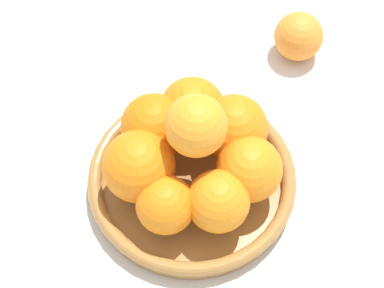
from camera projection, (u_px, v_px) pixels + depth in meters
name	position (u px, v px, depth m)	size (l,w,h in m)	color
ground_plane	(192.00, 186.00, 0.78)	(4.00, 4.00, 0.00)	silver
fruit_bowl	(192.00, 180.00, 0.76)	(0.25, 0.25, 0.03)	#A57238
orange_pile	(192.00, 150.00, 0.72)	(0.19, 0.20, 0.13)	orange
stray_orange	(299.00, 36.00, 0.86)	(0.07, 0.07, 0.07)	orange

